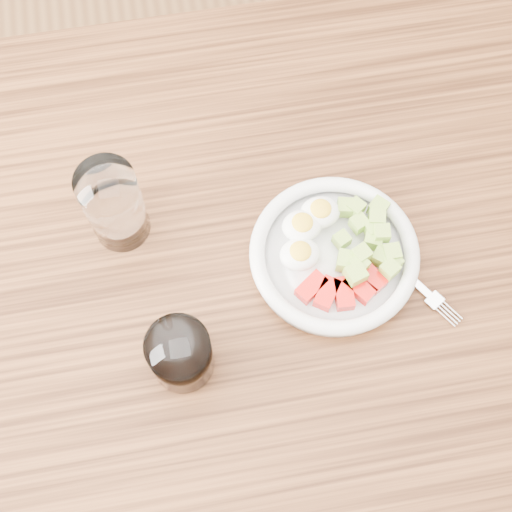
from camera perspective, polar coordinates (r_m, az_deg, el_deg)
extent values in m
plane|color=brown|center=(1.70, 0.40, -10.41)|extent=(4.00, 4.00, 0.00)
cube|color=brown|center=(0.98, 0.68, -1.54)|extent=(1.50, 0.90, 0.04)
cylinder|color=white|center=(0.96, 6.20, -0.16)|extent=(0.22, 0.22, 0.01)
torus|color=white|center=(0.95, 6.30, 0.22)|extent=(0.23, 0.23, 0.02)
cube|color=red|center=(0.93, 4.45, -2.51)|extent=(0.05, 0.04, 0.02)
cube|color=red|center=(0.93, 5.70, -3.00)|extent=(0.04, 0.05, 0.02)
cube|color=red|center=(0.93, 7.04, -3.02)|extent=(0.03, 0.04, 0.02)
cube|color=red|center=(0.94, 8.25, -2.56)|extent=(0.04, 0.05, 0.02)
cube|color=red|center=(0.94, 9.17, -1.70)|extent=(0.04, 0.05, 0.02)
ellipsoid|color=white|center=(0.95, 3.69, 2.40)|extent=(0.05, 0.05, 0.03)
ellipsoid|color=yellow|center=(0.94, 3.73, 2.70)|extent=(0.03, 0.03, 0.01)
ellipsoid|color=white|center=(0.96, 5.15, 3.49)|extent=(0.05, 0.05, 0.03)
ellipsoid|color=yellow|center=(0.95, 5.21, 3.80)|extent=(0.03, 0.03, 0.01)
ellipsoid|color=white|center=(0.93, 3.54, 0.12)|extent=(0.05, 0.05, 0.03)
ellipsoid|color=yellow|center=(0.92, 3.58, 0.40)|extent=(0.03, 0.03, 0.01)
cube|color=#A3C44B|center=(0.97, 8.01, 3.85)|extent=(0.03, 0.03, 0.02)
cube|color=#A3C44B|center=(0.96, 9.64, 2.98)|extent=(0.03, 0.03, 0.02)
cube|color=#A3C44B|center=(0.98, 9.76, 3.81)|extent=(0.03, 0.03, 0.02)
cube|color=#A3C44B|center=(0.94, 8.02, -0.87)|extent=(0.03, 0.03, 0.02)
cube|color=#A3C44B|center=(0.94, 7.95, -0.66)|extent=(0.03, 0.03, 0.02)
cube|color=#A3C44B|center=(0.95, 10.03, 1.81)|extent=(0.02, 0.02, 0.02)
cube|color=#A3C44B|center=(0.94, 7.25, -0.42)|extent=(0.03, 0.03, 0.02)
cube|color=#A3C44B|center=(0.95, 10.72, -0.46)|extent=(0.03, 0.03, 0.02)
cube|color=#A3C44B|center=(0.95, 9.38, 1.33)|extent=(0.03, 0.03, 0.02)
cube|color=#A3C44B|center=(0.92, 7.97, -1.48)|extent=(0.03, 0.03, 0.02)
cube|color=#A3C44B|center=(0.94, 10.63, -1.05)|extent=(0.03, 0.03, 0.02)
cube|color=#A3C44B|center=(0.96, 8.23, 2.61)|extent=(0.03, 0.03, 0.02)
cube|color=#A3C44B|center=(0.95, 10.79, 0.20)|extent=(0.02, 0.02, 0.02)
cube|color=#A3C44B|center=(0.95, 6.87, 1.30)|extent=(0.03, 0.03, 0.02)
cube|color=#A3C44B|center=(0.95, 10.06, -0.06)|extent=(0.03, 0.03, 0.02)
cube|color=#A3C44B|center=(0.93, 8.44, 0.13)|extent=(0.03, 0.03, 0.02)
cube|color=#A3C44B|center=(0.93, 8.25, -0.74)|extent=(0.03, 0.03, 0.02)
cube|color=#A3C44B|center=(0.97, 7.13, 3.88)|extent=(0.03, 0.03, 0.02)
cube|color=#A3C44B|center=(0.94, 10.86, -0.54)|extent=(0.03, 0.03, 0.02)
cube|color=#A3C44B|center=(0.96, 9.33, 2.19)|extent=(0.03, 0.03, 0.02)
cube|color=black|center=(0.98, 9.61, 0.71)|extent=(0.06, 0.08, 0.01)
cube|color=silver|center=(0.97, 12.74, -2.20)|extent=(0.04, 0.05, 0.00)
cube|color=silver|center=(0.97, 14.09, -3.46)|extent=(0.03, 0.03, 0.00)
cylinder|color=silver|center=(0.96, 14.92, -4.78)|extent=(0.02, 0.03, 0.00)
cylinder|color=silver|center=(0.97, 15.10, -4.58)|extent=(0.02, 0.03, 0.00)
cylinder|color=silver|center=(0.97, 15.29, -4.39)|extent=(0.02, 0.03, 0.00)
cylinder|color=silver|center=(0.97, 15.47, -4.20)|extent=(0.02, 0.03, 0.00)
cylinder|color=white|center=(0.94, -11.30, 4.01)|extent=(0.08, 0.08, 0.14)
cylinder|color=white|center=(0.88, -6.06, -7.84)|extent=(0.08, 0.08, 0.09)
cylinder|color=black|center=(0.88, -6.05, -7.88)|extent=(0.07, 0.07, 0.08)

